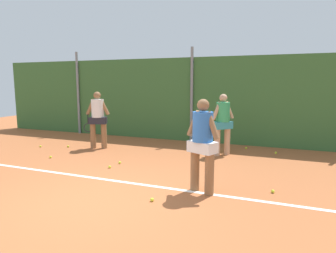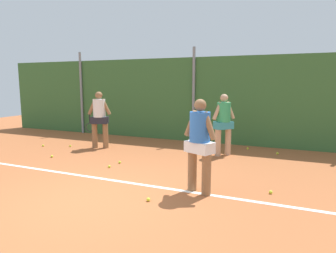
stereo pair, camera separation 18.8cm
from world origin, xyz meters
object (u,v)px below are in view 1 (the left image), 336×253
tennis_ball_5 (273,191)px  tennis_ball_8 (68,146)px  player_midcourt (98,117)px  tennis_ball_7 (276,153)px  tennis_ball_9 (40,146)px  player_foreground_near (203,141)px  tennis_ball_6 (152,200)px  player_backcourt_far (223,121)px  tennis_ball_3 (110,167)px  tennis_ball_2 (120,163)px  tennis_ball_0 (246,148)px  tennis_ball_4 (51,157)px

tennis_ball_5 → tennis_ball_8: 6.58m
player_midcourt → tennis_ball_7: 5.51m
tennis_ball_5 → tennis_ball_9: 7.32m
player_foreground_near → tennis_ball_7: size_ratio=26.94×
player_foreground_near → tennis_ball_6: 1.41m
player_backcourt_far → tennis_ball_6: bearing=37.4°
player_backcourt_far → player_midcourt: bearing=-37.6°
player_backcourt_far → tennis_ball_5: 3.19m
tennis_ball_3 → tennis_ball_7: size_ratio=1.00×
tennis_ball_6 → tennis_ball_3: bearing=140.8°
tennis_ball_3 → tennis_ball_6: size_ratio=1.00×
tennis_ball_2 → tennis_ball_7: 4.54m
tennis_ball_3 → tennis_ball_9: same height
player_backcourt_far → tennis_ball_7: (1.45, 0.70, -0.95)m
tennis_ball_0 → tennis_ball_3: 4.43m
tennis_ball_3 → tennis_ball_4: same height
player_backcourt_far → tennis_ball_0: size_ratio=26.56×
tennis_ball_2 → tennis_ball_3: same height
player_foreground_near → tennis_ball_4: player_foreground_near is taller
tennis_ball_0 → tennis_ball_3: same height
player_midcourt → tennis_ball_2: (1.58, -1.36, -0.97)m
tennis_ball_4 → tennis_ball_0: bearing=33.1°
player_foreground_near → player_backcourt_far: player_foreground_near is taller
player_midcourt → tennis_ball_6: player_midcourt is taller
tennis_ball_4 → tennis_ball_8: 1.39m
tennis_ball_4 → tennis_ball_7: bearing=26.2°
tennis_ball_4 → tennis_ball_9: (-1.33, 0.98, 0.00)m
tennis_ball_8 → player_midcourt: bearing=15.3°
player_backcourt_far → tennis_ball_3: size_ratio=26.56×
player_backcourt_far → tennis_ball_7: 1.87m
player_foreground_near → tennis_ball_0: size_ratio=26.94×
player_foreground_near → tennis_ball_3: bearing=6.8°
tennis_ball_7 → tennis_ball_9: same height
tennis_ball_3 → tennis_ball_7: (3.72, 3.07, 0.00)m
player_foreground_near → tennis_ball_4: size_ratio=26.94×
tennis_ball_2 → tennis_ball_9: bearing=167.2°
tennis_ball_9 → tennis_ball_6: bearing=-27.4°
tennis_ball_7 → tennis_ball_0: bearing=159.2°
tennis_ball_3 → tennis_ball_8: bearing=148.9°
tennis_ball_6 → tennis_ball_4: bearing=156.1°
player_backcourt_far → tennis_ball_9: 5.85m
tennis_ball_3 → tennis_ball_8: size_ratio=1.00×
tennis_ball_3 → tennis_ball_8: 2.96m
tennis_ball_0 → tennis_ball_9: size_ratio=1.00×
tennis_ball_3 → tennis_ball_5: size_ratio=1.00×
player_backcourt_far → tennis_ball_5: bearing=73.8°
player_midcourt → tennis_ball_6: bearing=115.6°
tennis_ball_9 → tennis_ball_2: bearing=-12.8°
tennis_ball_2 → tennis_ball_3: (-0.02, -0.44, 0.00)m
player_midcourt → tennis_ball_3: 2.57m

